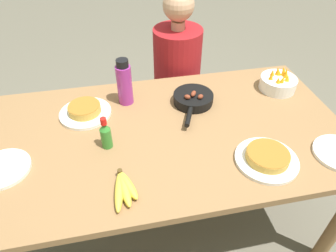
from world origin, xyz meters
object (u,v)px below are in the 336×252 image
at_px(frittata_plate_side, 85,111).
at_px(water_bottle, 124,83).
at_px(banana_bunch, 124,188).
at_px(person_figure, 177,93).
at_px(skillet, 193,99).
at_px(hot_sauce_bottle, 106,134).
at_px(fruit_bowl_mango, 278,83).
at_px(empty_plate_far_left, 3,169).
at_px(frittata_plate_center, 267,158).

xyz_separation_m(frittata_plate_side, water_bottle, (0.21, 0.07, 0.09)).
relative_size(banana_bunch, person_figure, 0.16).
xyz_separation_m(skillet, hot_sauce_bottle, (-0.45, -0.24, 0.04)).
bearing_deg(hot_sauce_bottle, person_figure, 55.89).
relative_size(banana_bunch, frittata_plate_side, 0.77).
bearing_deg(banana_bunch, fruit_bowl_mango, 30.59).
bearing_deg(empty_plate_far_left, frittata_plate_side, 43.28).
bearing_deg(frittata_plate_side, empty_plate_far_left, -136.72).
bearing_deg(person_figure, banana_bunch, -113.96).
xyz_separation_m(banana_bunch, frittata_plate_center, (0.60, 0.03, 0.00)).
height_order(banana_bunch, water_bottle, water_bottle).
height_order(banana_bunch, person_figure, person_figure).
height_order(skillet, frittata_plate_side, skillet).
xyz_separation_m(frittata_plate_side, hot_sauce_bottle, (0.10, -0.25, 0.05)).
bearing_deg(hot_sauce_bottle, fruit_bowl_mango, 16.08).
distance_m(banana_bunch, skillet, 0.64).
relative_size(frittata_plate_center, hot_sauce_bottle, 1.66).
distance_m(banana_bunch, frittata_plate_side, 0.53).
bearing_deg(skillet, frittata_plate_center, 45.33).
relative_size(frittata_plate_center, water_bottle, 1.07).
bearing_deg(person_figure, frittata_plate_side, -141.73).
bearing_deg(empty_plate_far_left, banana_bunch, -22.91).
bearing_deg(frittata_plate_side, water_bottle, 17.64).
distance_m(banana_bunch, fruit_bowl_mango, 1.04).
xyz_separation_m(frittata_plate_side, fruit_bowl_mango, (1.05, 0.02, 0.02)).
height_order(fruit_bowl_mango, hot_sauce_bottle, hot_sauce_bottle).
bearing_deg(skillet, empty_plate_far_left, -49.18).
xyz_separation_m(banana_bunch, fruit_bowl_mango, (0.90, 0.53, 0.02)).
bearing_deg(person_figure, skillet, -92.85).
relative_size(frittata_plate_side, hot_sauce_bottle, 1.60).
bearing_deg(hot_sauce_bottle, banana_bunch, -79.13).
xyz_separation_m(frittata_plate_center, empty_plate_far_left, (-1.07, 0.17, -0.01)).
bearing_deg(water_bottle, frittata_plate_center, -45.39).
xyz_separation_m(banana_bunch, frittata_plate_side, (-0.15, 0.51, 0.00)).
xyz_separation_m(empty_plate_far_left, water_bottle, (0.54, 0.38, 0.11)).
height_order(water_bottle, person_figure, person_figure).
distance_m(frittata_plate_center, hot_sauce_bottle, 0.69).
xyz_separation_m(banana_bunch, empty_plate_far_left, (-0.48, 0.20, -0.01)).
xyz_separation_m(skillet, frittata_plate_side, (-0.55, 0.02, -0.01)).
distance_m(banana_bunch, frittata_plate_center, 0.60).
height_order(fruit_bowl_mango, person_figure, person_figure).
distance_m(skillet, fruit_bowl_mango, 0.50).
bearing_deg(hot_sauce_bottle, empty_plate_far_left, -172.32).
relative_size(empty_plate_far_left, hot_sauce_bottle, 1.38).
bearing_deg(person_figure, frittata_plate_center, -79.55).
distance_m(frittata_plate_center, empty_plate_far_left, 1.09).
relative_size(fruit_bowl_mango, water_bottle, 0.80).
bearing_deg(fruit_bowl_mango, skillet, -175.63).
relative_size(frittata_plate_side, empty_plate_far_left, 1.16).
xyz_separation_m(banana_bunch, person_figure, (0.43, 0.96, -0.27)).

